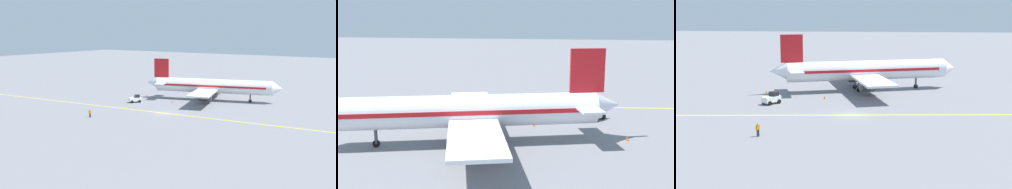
% 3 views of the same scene
% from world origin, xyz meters
% --- Properties ---
extents(ground_plane, '(400.00, 400.00, 0.00)m').
position_xyz_m(ground_plane, '(0.00, 0.00, 0.00)').
color(ground_plane, slate).
extents(apron_yellow_centreline, '(11.32, 119.54, 0.01)m').
position_xyz_m(apron_yellow_centreline, '(0.00, 0.00, 0.00)').
color(apron_yellow_centreline, yellow).
rests_on(apron_yellow_centreline, ground).
extents(airplane_at_gate, '(28.32, 34.86, 10.60)m').
position_xyz_m(airplane_at_gate, '(-19.96, 1.30, 3.71)').
color(airplane_at_gate, white).
rests_on(airplane_at_gate, ground).
extents(baggage_tug_white, '(3.30, 2.99, 2.11)m').
position_xyz_m(baggage_tug_white, '(-6.73, -13.30, 0.90)').
color(baggage_tug_white, white).
rests_on(baggage_tug_white, ground).
extents(ground_crew_worker, '(0.45, 0.43, 1.68)m').
position_xyz_m(ground_crew_worker, '(12.03, -10.57, 0.91)').
color(ground_crew_worker, '#23232D').
rests_on(ground_crew_worker, ground).
extents(traffic_cone_near_nose, '(0.32, 0.32, 0.55)m').
position_xyz_m(traffic_cone_near_nose, '(-11.44, -5.27, 0.28)').
color(traffic_cone_near_nose, orange).
rests_on(traffic_cone_near_nose, ground).
extents(traffic_cone_mid_apron, '(0.32, 0.32, 0.55)m').
position_xyz_m(traffic_cone_mid_apron, '(-15.89, -16.52, 0.28)').
color(traffic_cone_mid_apron, orange).
rests_on(traffic_cone_mid_apron, ground).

